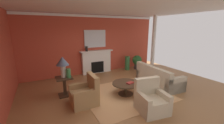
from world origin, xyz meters
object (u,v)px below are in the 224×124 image
fireplace (97,62)px  armchair_near_window (85,95)px  vase_on_side_table (68,73)px  potted_plant (137,61)px  side_table (65,85)px  vase_tall_corner (127,63)px  coffee_table (126,86)px  vase_mantel_left (87,49)px  armchair_facing_fireplace (151,101)px  mantel_mirror (95,39)px  table_lamp (63,63)px  sofa (158,78)px

fireplace → armchair_near_window: fireplace is taller
fireplace → armchair_near_window: size_ratio=1.89×
vase_on_side_table → potted_plant: bearing=21.3°
side_table → vase_tall_corner: bearing=23.8°
coffee_table → fireplace: bearing=89.8°
vase_mantel_left → armchair_near_window: bearing=-109.3°
fireplace → potted_plant: fireplace is taller
coffee_table → potted_plant: size_ratio=1.20×
vase_mantel_left → vase_on_side_table: 2.51m
armchair_facing_fireplace → vase_mantel_left: 4.34m
mantel_mirror → armchair_near_window: size_ratio=1.25×
table_lamp → vase_on_side_table: bearing=-38.7°
table_lamp → potted_plant: 4.77m
fireplace → vase_on_side_table: (-1.89, -2.11, 0.27)m
side_table → vase_mantel_left: 2.64m
coffee_table → table_lamp: table_lamp is taller
sofa → table_lamp: bearing=168.0°
vase_on_side_table → vase_tall_corner: bearing=26.1°
vase_tall_corner → potted_plant: (0.60, -0.14, 0.09)m
vase_mantel_left → potted_plant: 3.12m
fireplace → sofa: size_ratio=0.83×
vase_on_side_table → potted_plant: 4.63m
sofa → side_table: 3.85m
mantel_mirror → armchair_facing_fireplace: bearing=-89.2°
fireplace → side_table: bearing=-135.6°
armchair_facing_fireplace → vase_tall_corner: size_ratio=1.17×
vase_mantel_left → armchair_facing_fireplace: bearing=-81.6°
armchair_facing_fireplace → coffee_table: 1.26m
mantel_mirror → sofa: (1.73, -2.91, -1.56)m
sofa → table_lamp: table_lamp is taller
sofa → potted_plant: size_ratio=2.60×
armchair_near_window → vase_mantel_left: vase_mantel_left is taller
armchair_near_window → vase_mantel_left: size_ratio=3.74×
mantel_mirror → vase_mantel_left: mantel_mirror is taller
table_lamp → vase_tall_corner: size_ratio=0.93×
fireplace → table_lamp: bearing=-135.6°
mantel_mirror → vase_on_side_table: mantel_mirror is taller
mantel_mirror → potted_plant: mantel_mirror is taller
side_table → vase_tall_corner: size_ratio=0.87×
coffee_table → vase_on_side_table: vase_on_side_table is taller
mantel_mirror → side_table: (-2.04, -2.12, -1.46)m
table_lamp → vase_tall_corner: bearing=23.8°
mantel_mirror → potted_plant: bearing=-13.0°
fireplace → mantel_mirror: (0.00, 0.12, 1.27)m
fireplace → mantel_mirror: mantel_mirror is taller
armchair_facing_fireplace → potted_plant: bearing=58.1°
armchair_facing_fireplace → sofa: bearing=40.3°
armchair_near_window → potted_plant: armchair_near_window is taller
side_table → vase_mantel_left: (1.49, 1.95, 0.98)m
sofa → vase_mantel_left: 3.73m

